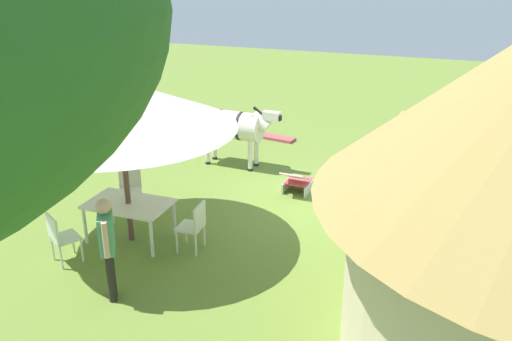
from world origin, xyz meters
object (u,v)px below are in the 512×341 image
(patio_chair_east_end, at_px, (60,235))
(patio_chair_near_lawn, at_px, (194,224))
(striped_lounge_chair, at_px, (297,181))
(zebra_nearest_camera, at_px, (483,155))
(shade_umbrella, at_px, (119,105))
(standing_watcher, at_px, (402,142))
(patio_chair_near_hut, at_px, (130,186))
(patio_dining_table, at_px, (129,207))
(zebra_by_umbrella, at_px, (233,126))
(guest_beside_umbrella, at_px, (107,240))

(patio_chair_east_end, bearing_deg, patio_chair_near_lawn, 61.33)
(striped_lounge_chair, xyz_separation_m, zebra_nearest_camera, (-3.70, -0.80, 0.79))
(shade_umbrella, xyz_separation_m, striped_lounge_chair, (-2.31, -3.05, -2.30))
(standing_watcher, xyz_separation_m, striped_lounge_chair, (2.05, 1.03, -0.81))
(standing_watcher, bearing_deg, patio_chair_near_hut, 80.57)
(patio_chair_near_hut, bearing_deg, patio_dining_table, 90.00)
(patio_dining_table, bearing_deg, zebra_by_umbrella, -95.70)
(standing_watcher, bearing_deg, zebra_nearest_camera, -138.19)
(striped_lounge_chair, bearing_deg, patio_chair_east_end, -122.22)
(patio_chair_near_lawn, distance_m, guest_beside_umbrella, 1.89)
(shade_umbrella, relative_size, patio_dining_table, 2.65)
(zebra_nearest_camera, bearing_deg, shade_umbrella, 109.46)
(shade_umbrella, xyz_separation_m, zebra_by_umbrella, (-0.41, -4.12, -1.54))
(patio_chair_east_end, height_order, striped_lounge_chair, patio_chair_east_end)
(patio_chair_near_hut, xyz_separation_m, patio_chair_east_end, (0.02, 2.19, 0.00))
(patio_chair_near_hut, bearing_deg, zebra_nearest_camera, 171.98)
(guest_beside_umbrella, xyz_separation_m, zebra_nearest_camera, (-5.31, -5.55, 0.04))
(patio_chair_near_lawn, xyz_separation_m, guest_beside_umbrella, (0.57, 1.73, 0.48))
(patio_chair_near_lawn, height_order, striped_lounge_chair, patio_chair_near_lawn)
(shade_umbrella, xyz_separation_m, patio_chair_near_lawn, (-1.28, -0.03, -2.03))
(guest_beside_umbrella, relative_size, standing_watcher, 0.95)
(shade_umbrella, xyz_separation_m, standing_watcher, (-4.36, -4.08, -1.50))
(patio_chair_near_lawn, distance_m, standing_watcher, 5.12)
(shade_umbrella, bearing_deg, zebra_by_umbrella, -95.70)
(shade_umbrella, relative_size, striped_lounge_chair, 4.67)
(patio_chair_near_lawn, bearing_deg, patio_chair_east_end, 118.67)
(patio_dining_table, height_order, zebra_by_umbrella, zebra_by_umbrella)
(shade_umbrella, distance_m, patio_dining_table, 1.89)
(patio_chair_near_hut, xyz_separation_m, standing_watcher, (-5.01, -2.98, 0.54))
(guest_beside_umbrella, bearing_deg, striped_lounge_chair, -50.22)
(patio_chair_east_end, relative_size, striped_lounge_chair, 1.05)
(patio_chair_near_hut, height_order, zebra_nearest_camera, zebra_nearest_camera)
(patio_chair_near_lawn, xyz_separation_m, zebra_nearest_camera, (-4.73, -3.82, 0.52))
(shade_umbrella, bearing_deg, zebra_nearest_camera, -147.38)
(guest_beside_umbrella, distance_m, striped_lounge_chair, 5.07)
(patio_dining_table, distance_m, zebra_by_umbrella, 4.15)
(patio_chair_near_hut, bearing_deg, striped_lounge_chair, -177.06)
(shade_umbrella, xyz_separation_m, patio_chair_east_end, (0.67, 1.09, -2.03))
(patio_chair_near_lawn, bearing_deg, guest_beside_umbrella, 160.36)
(striped_lounge_chair, relative_size, zebra_by_umbrella, 0.39)
(shade_umbrella, xyz_separation_m, patio_chair_near_hut, (0.65, -1.10, -2.03))
(guest_beside_umbrella, height_order, zebra_by_umbrella, guest_beside_umbrella)
(guest_beside_umbrella, height_order, striped_lounge_chair, guest_beside_umbrella)
(patio_chair_near_hut, relative_size, patio_chair_east_end, 1.00)
(zebra_nearest_camera, bearing_deg, patio_chair_east_end, 113.34)
(shade_umbrella, height_order, patio_chair_near_hut, shade_umbrella)
(patio_chair_east_end, distance_m, zebra_nearest_camera, 8.32)
(striped_lounge_chair, height_order, zebra_by_umbrella, zebra_by_umbrella)
(shade_umbrella, bearing_deg, guest_beside_umbrella, 112.50)
(patio_chair_near_hut, height_order, zebra_by_umbrella, zebra_by_umbrella)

